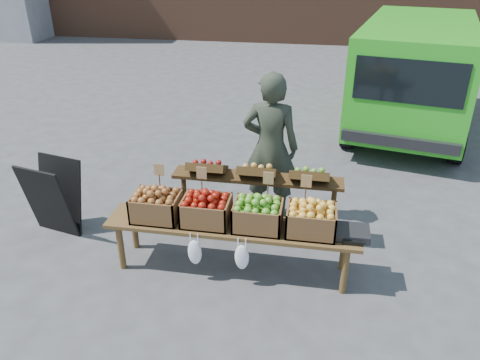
% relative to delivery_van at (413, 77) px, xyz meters
% --- Properties ---
extents(ground, '(80.00, 80.00, 0.00)m').
position_rel_delivery_van_xyz_m(ground, '(-1.85, -5.09, -0.99)').
color(ground, '#444547').
extents(delivery_van, '(2.91, 4.76, 1.99)m').
position_rel_delivery_van_xyz_m(delivery_van, '(0.00, 0.00, 0.00)').
color(delivery_van, green).
rests_on(delivery_van, ground).
extents(vendor, '(0.72, 0.49, 1.92)m').
position_rel_delivery_van_xyz_m(vendor, '(-2.25, -3.71, -0.03)').
color(vendor, '#2A3124').
rests_on(vendor, ground).
extents(chalkboard_sign, '(0.69, 0.48, 0.96)m').
position_rel_delivery_van_xyz_m(chalkboard_sign, '(-4.79, -4.55, -0.51)').
color(chalkboard_sign, black).
rests_on(chalkboard_sign, ground).
extents(back_table, '(2.10, 0.44, 1.04)m').
position_rel_delivery_van_xyz_m(back_table, '(-2.35, -4.20, -0.47)').
color(back_table, '#3C2811').
rests_on(back_table, ground).
extents(display_bench, '(2.70, 0.56, 0.57)m').
position_rel_delivery_van_xyz_m(display_bench, '(-2.51, -4.92, -0.71)').
color(display_bench, '#533A1C').
rests_on(display_bench, ground).
extents(crate_golden_apples, '(0.50, 0.40, 0.28)m').
position_rel_delivery_van_xyz_m(crate_golden_apples, '(-3.34, -4.92, -0.28)').
color(crate_golden_apples, '#9D4E26').
rests_on(crate_golden_apples, display_bench).
extents(crate_russet_pears, '(0.50, 0.40, 0.28)m').
position_rel_delivery_van_xyz_m(crate_russet_pears, '(-2.79, -4.92, -0.28)').
color(crate_russet_pears, '#820902').
rests_on(crate_russet_pears, display_bench).
extents(crate_red_apples, '(0.50, 0.40, 0.28)m').
position_rel_delivery_van_xyz_m(crate_red_apples, '(-2.24, -4.92, -0.28)').
color(crate_red_apples, '#409023').
rests_on(crate_red_apples, display_bench).
extents(crate_green_apples, '(0.50, 0.40, 0.28)m').
position_rel_delivery_van_xyz_m(crate_green_apples, '(-1.69, -4.92, -0.28)').
color(crate_green_apples, gold).
rests_on(crate_green_apples, display_bench).
extents(weighing_scale, '(0.34, 0.30, 0.08)m').
position_rel_delivery_van_xyz_m(weighing_scale, '(-1.26, -4.92, -0.38)').
color(weighing_scale, black).
rests_on(weighing_scale, display_bench).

